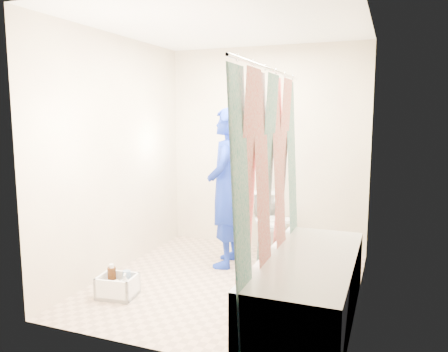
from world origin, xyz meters
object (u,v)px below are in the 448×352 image
at_px(bathtub, 308,285).
at_px(cleaning_caddy, 118,287).
at_px(plumber, 226,188).
at_px(toilet, 272,223).

distance_m(bathtub, cleaning_caddy, 1.66).
distance_m(plumber, cleaning_caddy, 1.49).
xyz_separation_m(bathtub, toilet, (-0.69, 1.51, 0.08)).
distance_m(bathtub, plumber, 1.51).
bearing_deg(cleaning_caddy, plumber, 55.60).
distance_m(toilet, plumber, 0.84).
height_order(bathtub, toilet, toilet).
relative_size(toilet, plumber, 0.41).
bearing_deg(plumber, bathtub, 38.82).
bearing_deg(bathtub, cleaning_caddy, -172.38).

